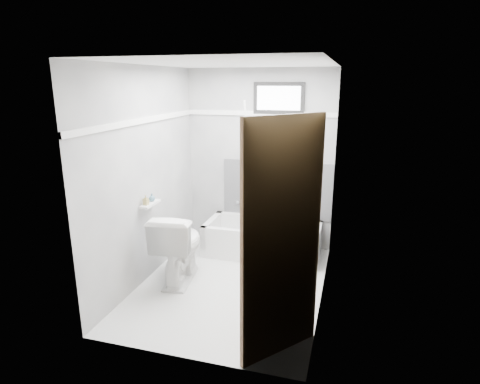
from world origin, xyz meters
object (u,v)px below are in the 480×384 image
(bathtub, at_px, (262,239))
(soap_bottle_b, at_px, (152,197))
(door, at_px, (310,261))
(office_chair, at_px, (277,208))
(soap_bottle_a, at_px, (146,200))
(toilet, at_px, (179,246))

(bathtub, height_order, soap_bottle_b, soap_bottle_b)
(door, relative_size, soap_bottle_b, 22.14)
(bathtub, height_order, office_chair, office_chair)
(soap_bottle_a, bearing_deg, toilet, 19.22)
(door, bearing_deg, office_chair, 106.40)
(office_chair, relative_size, soap_bottle_b, 11.41)
(bathtub, xyz_separation_m, soap_bottle_b, (-1.08, -0.93, 0.75))
(bathtub, relative_size, door, 0.75)
(door, bearing_deg, soap_bottle_a, 149.31)
(bathtub, xyz_separation_m, office_chair, (0.17, 0.05, 0.43))
(toilet, relative_size, soap_bottle_b, 9.28)
(bathtub, height_order, toilet, toilet)
(door, distance_m, soap_bottle_a, 2.23)
(office_chair, relative_size, toilet, 1.23)
(office_chair, height_order, soap_bottle_b, office_chair)
(toilet, xyz_separation_m, soap_bottle_b, (-0.32, 0.03, 0.55))
(bathtub, bearing_deg, soap_bottle_b, -139.36)
(bathtub, xyz_separation_m, toilet, (-0.76, -0.96, 0.20))
(soap_bottle_b, bearing_deg, door, -33.69)
(toilet, bearing_deg, soap_bottle_a, 11.87)
(bathtub, bearing_deg, soap_bottle_a, -135.36)
(office_chair, bearing_deg, bathtub, -165.44)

